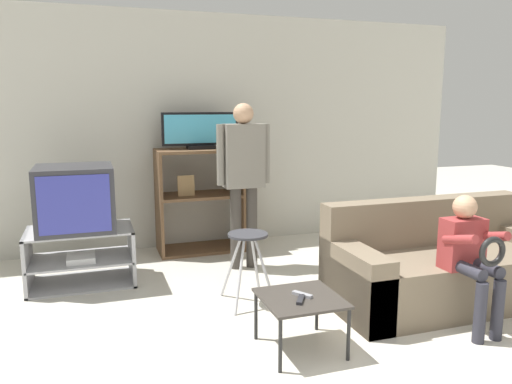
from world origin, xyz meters
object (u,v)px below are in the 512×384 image
Objects in this scene: television_flat at (200,132)px; remote_control_white at (302,295)px; folding_stool at (248,247)px; person_standing_adult at (244,170)px; tv_stand at (81,257)px; television_main at (75,198)px; couch at (442,268)px; media_shelf at (200,199)px; remote_control_black at (300,300)px; person_seated_child at (470,251)px; snack_table at (301,302)px.

television_flat reaches higher than remote_control_white.
folding_stool is 1.04m from person_standing_adult.
tv_stand is at bearing 145.18° from folding_stool.
television_flat is 1.41× the size of folding_stool.
person_standing_adult reaches higher than television_flat.
television_flat is at bearing 28.21° from television_main.
couch reaches higher than remote_control_white.
media_shelf is at bearing 127.06° from couch.
remote_control_black is 0.09m from remote_control_white.
television_main reaches higher than folding_stool.
remote_control_black is at bearing 179.05° from person_seated_child.
snack_table is at bearing -87.38° from television_flat.
folding_stool is (0.03, -1.59, -0.84)m from television_flat.
television_main is 0.35× the size of couch.
remote_control_white is (0.05, 0.07, 0.00)m from remote_control_black.
television_flat reaches higher than snack_table.
tv_stand is 1.69m from person_standing_adult.
remote_control_white is at bearing -51.21° from television_main.
snack_table is 0.53× the size of person_seated_child.
media_shelf is at bearing 91.80° from folding_stool.
person_seated_child reaches higher than snack_table.
person_standing_adult reaches higher than person_seated_child.
couch is (1.51, -0.48, -0.18)m from folding_stool.
couch is (1.46, 0.45, -0.09)m from remote_control_black.
media_shelf reaches higher than remote_control_black.
folding_stool is at bearing 95.69° from snack_table.
remote_control_black is at bearing -87.57° from media_shelf.
media_shelf reaches higher than snack_table.
media_shelf is 7.84× the size of remote_control_white.
television_flat is at bearing 60.91° from remote_control_white.
television_main reaches higher than remote_control_black.
television_main is 1.62m from folding_stool.
tv_stand is 3.24m from person_seated_child.
tv_stand is 2.25m from remote_control_white.
person_seated_child is at bearing -3.83° from snack_table.
remote_control_black is 1.91m from person_standing_adult.
television_flat is at bearing 90.95° from folding_stool.
folding_stool reaches higher than remote_control_white.
media_shelf reaches higher than person_seated_child.
tv_stand is at bearing 96.37° from remote_control_white.
folding_stool is at bearing -88.20° from media_shelf.
folding_stool is 0.94m from remote_control_black.
snack_table is (0.09, -0.87, -0.14)m from folding_stool.
television_main is at bearing 165.69° from tv_stand.
media_shelf is at bearing 93.18° from snack_table.
person_seated_child reaches higher than folding_stool.
television_flat reaches higher than person_seated_child.
television_main is 2.30m from snack_table.
person_standing_adult is (0.18, 1.80, 0.61)m from remote_control_black.
couch is at bearing -52.94° from media_shelf.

